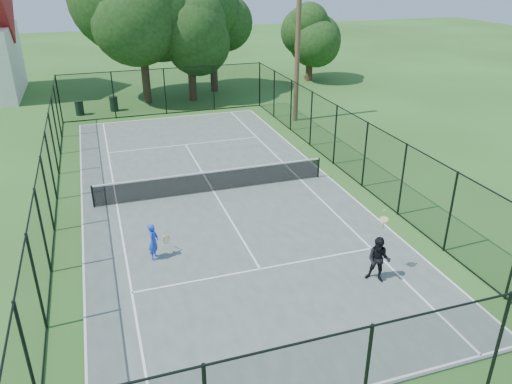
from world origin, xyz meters
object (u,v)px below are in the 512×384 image
object	(u,v)px
player_blue	(154,241)
player_black	(379,260)
tennis_net	(213,180)
trash_bin_left	(79,108)
trash_bin_right	(114,104)
utility_pole	(298,48)

from	to	relation	value
player_blue	player_black	world-z (taller)	player_black
tennis_net	trash_bin_left	xyz separation A→B (m)	(-5.44, 14.54, -0.10)
trash_bin_left	trash_bin_right	world-z (taller)	trash_bin_right
trash_bin_left	player_blue	bearing A→B (deg)	-83.23
player_blue	trash_bin_left	bearing A→B (deg)	96.77
player_blue	tennis_net	bearing A→B (deg)	55.74
tennis_net	trash_bin_left	bearing A→B (deg)	110.51
tennis_net	utility_pole	distance (m)	12.37
trash_bin_right	player_blue	world-z (taller)	player_blue
trash_bin_right	trash_bin_left	bearing A→B (deg)	-171.98
tennis_net	player_black	world-z (taller)	player_black
tennis_net	player_black	distance (m)	8.77
trash_bin_left	player_black	bearing A→B (deg)	-68.96
trash_bin_left	utility_pole	world-z (taller)	utility_pole
utility_pole	tennis_net	bearing A→B (deg)	-129.97
utility_pole	player_blue	distance (m)	17.74
trash_bin_left	player_blue	xyz separation A→B (m)	(2.28, -19.18, 0.23)
trash_bin_right	player_blue	bearing A→B (deg)	-89.79
utility_pole	player_blue	xyz separation A→B (m)	(-10.71, -13.64, -3.75)
trash_bin_left	trash_bin_right	bearing A→B (deg)	8.02
utility_pole	player_blue	bearing A→B (deg)	-128.12
trash_bin_right	player_black	world-z (taller)	player_black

